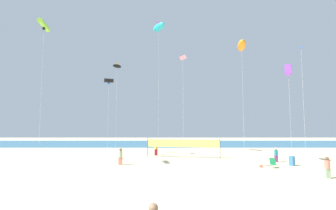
{
  "coord_description": "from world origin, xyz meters",
  "views": [
    {
      "loc": [
        -0.59,
        -17.66,
        3.95
      ],
      "look_at": [
        -0.48,
        9.95,
        6.21
      ],
      "focal_mm": 26.28,
      "sensor_mm": 36.0,
      "label": 1
    }
  ],
  "objects_px": {
    "volleyball_net": "(182,144)",
    "beach_handbag": "(260,166)",
    "kite_cyan_inflatable": "(158,27)",
    "kite_blue_diamond": "(300,54)",
    "kite_pink_diamond": "(182,59)",
    "kite_black_inflatable": "(116,66)",
    "beachgoer_sage_shirt": "(119,156)",
    "kite_orange_inflatable": "(241,46)",
    "kite_violet_box": "(287,70)",
    "beachgoer_mustard_shirt": "(155,148)",
    "kite_black_tube": "(108,81)",
    "kite_lime_tube": "(43,25)",
    "beachgoer_teal_shirt": "(275,154)",
    "folding_beach_chair": "(272,163)",
    "beachgoer_coral_shirt": "(326,167)",
    "trash_barrel": "(291,161)"
  },
  "relations": [
    {
      "from": "beachgoer_teal_shirt",
      "to": "beachgoer_mustard_shirt",
      "type": "relative_size",
      "value": 0.88
    },
    {
      "from": "kite_black_inflatable",
      "to": "kite_orange_inflatable",
      "type": "bearing_deg",
      "value": -23.06
    },
    {
      "from": "kite_orange_inflatable",
      "to": "kite_lime_tube",
      "type": "height_order",
      "value": "kite_lime_tube"
    },
    {
      "from": "beachgoer_sage_shirt",
      "to": "kite_blue_diamond",
      "type": "height_order",
      "value": "kite_blue_diamond"
    },
    {
      "from": "beachgoer_sage_shirt",
      "to": "kite_cyan_inflatable",
      "type": "xyz_separation_m",
      "value": [
        3.43,
        8.84,
        16.87
      ]
    },
    {
      "from": "folding_beach_chair",
      "to": "volleyball_net",
      "type": "distance_m",
      "value": 10.71
    },
    {
      "from": "kite_pink_diamond",
      "to": "kite_violet_box",
      "type": "distance_m",
      "value": 9.0
    },
    {
      "from": "beachgoer_mustard_shirt",
      "to": "kite_black_tube",
      "type": "height_order",
      "value": "kite_black_tube"
    },
    {
      "from": "beachgoer_sage_shirt",
      "to": "kite_lime_tube",
      "type": "height_order",
      "value": "kite_lime_tube"
    },
    {
      "from": "kite_black_tube",
      "to": "kite_cyan_inflatable",
      "type": "height_order",
      "value": "kite_cyan_inflatable"
    },
    {
      "from": "folding_beach_chair",
      "to": "kite_orange_inflatable",
      "type": "relative_size",
      "value": 0.07
    },
    {
      "from": "volleyball_net",
      "to": "beach_handbag",
      "type": "bearing_deg",
      "value": -44.95
    },
    {
      "from": "folding_beach_chair",
      "to": "kite_black_inflatable",
      "type": "xyz_separation_m",
      "value": [
        -16.24,
        7.67,
        10.94
      ]
    },
    {
      "from": "beachgoer_mustard_shirt",
      "to": "kite_blue_diamond",
      "type": "bearing_deg",
      "value": 113.9
    },
    {
      "from": "beachgoer_coral_shirt",
      "to": "beachgoer_teal_shirt",
      "type": "height_order",
      "value": "beachgoer_coral_shirt"
    },
    {
      "from": "kite_lime_tube",
      "to": "beach_handbag",
      "type": "bearing_deg",
      "value": 2.56
    },
    {
      "from": "trash_barrel",
      "to": "kite_black_inflatable",
      "type": "bearing_deg",
      "value": 161.07
    },
    {
      "from": "folding_beach_chair",
      "to": "beachgoer_sage_shirt",
      "type": "bearing_deg",
      "value": -173.21
    },
    {
      "from": "trash_barrel",
      "to": "beach_handbag",
      "type": "distance_m",
      "value": 3.61
    },
    {
      "from": "kite_black_tube",
      "to": "kite_lime_tube",
      "type": "distance_m",
      "value": 11.72
    },
    {
      "from": "beachgoer_sage_shirt",
      "to": "kite_cyan_inflatable",
      "type": "relative_size",
      "value": 0.09
    },
    {
      "from": "beachgoer_mustard_shirt",
      "to": "volleyball_net",
      "type": "bearing_deg",
      "value": 118.45
    },
    {
      "from": "kite_lime_tube",
      "to": "kite_violet_box",
      "type": "height_order",
      "value": "kite_lime_tube"
    },
    {
      "from": "beach_handbag",
      "to": "kite_black_inflatable",
      "type": "height_order",
      "value": "kite_black_inflatable"
    },
    {
      "from": "kite_black_tube",
      "to": "kite_violet_box",
      "type": "bearing_deg",
      "value": -34.57
    },
    {
      "from": "beachgoer_mustard_shirt",
      "to": "kite_orange_inflatable",
      "type": "distance_m",
      "value": 16.38
    },
    {
      "from": "beachgoer_coral_shirt",
      "to": "kite_cyan_inflatable",
      "type": "height_order",
      "value": "kite_cyan_inflatable"
    },
    {
      "from": "kite_black_inflatable",
      "to": "kite_blue_diamond",
      "type": "bearing_deg",
      "value": -26.29
    },
    {
      "from": "beachgoer_teal_shirt",
      "to": "kite_blue_diamond",
      "type": "relative_size",
      "value": 0.14
    },
    {
      "from": "kite_orange_inflatable",
      "to": "kite_black_inflatable",
      "type": "bearing_deg",
      "value": 156.94
    },
    {
      "from": "beach_handbag",
      "to": "kite_black_tube",
      "type": "height_order",
      "value": "kite_black_tube"
    },
    {
      "from": "volleyball_net",
      "to": "kite_cyan_inflatable",
      "type": "bearing_deg",
      "value": 131.93
    },
    {
      "from": "beachgoer_mustard_shirt",
      "to": "kite_black_tube",
      "type": "bearing_deg",
      "value": -32.44
    },
    {
      "from": "kite_orange_inflatable",
      "to": "kite_violet_box",
      "type": "bearing_deg",
      "value": -59.14
    },
    {
      "from": "kite_cyan_inflatable",
      "to": "kite_orange_inflatable",
      "type": "xyz_separation_m",
      "value": [
        8.92,
        -8.89,
        -5.62
      ]
    },
    {
      "from": "kite_orange_inflatable",
      "to": "kite_violet_box",
      "type": "height_order",
      "value": "kite_orange_inflatable"
    },
    {
      "from": "beachgoer_coral_shirt",
      "to": "kite_pink_diamond",
      "type": "xyz_separation_m",
      "value": [
        -10.54,
        2.65,
        8.89
      ]
    },
    {
      "from": "trash_barrel",
      "to": "kite_blue_diamond",
      "type": "relative_size",
      "value": 0.08
    },
    {
      "from": "kite_black_inflatable",
      "to": "kite_violet_box",
      "type": "xyz_separation_m",
      "value": [
        16.68,
        -10.32,
        -2.83
      ]
    },
    {
      "from": "kite_violet_box",
      "to": "beachgoer_teal_shirt",
      "type": "bearing_deg",
      "value": 77.37
    },
    {
      "from": "beachgoer_mustard_shirt",
      "to": "trash_barrel",
      "type": "height_order",
      "value": "beachgoer_mustard_shirt"
    },
    {
      "from": "kite_pink_diamond",
      "to": "kite_blue_diamond",
      "type": "relative_size",
      "value": 0.91
    },
    {
      "from": "kite_black_tube",
      "to": "kite_black_inflatable",
      "type": "bearing_deg",
      "value": -55.18
    },
    {
      "from": "kite_pink_diamond",
      "to": "kite_orange_inflatable",
      "type": "relative_size",
      "value": 0.79
    },
    {
      "from": "beachgoer_sage_shirt",
      "to": "kite_pink_diamond",
      "type": "relative_size",
      "value": 0.16
    },
    {
      "from": "kite_violet_box",
      "to": "beachgoer_coral_shirt",
      "type": "bearing_deg",
      "value": -49.24
    },
    {
      "from": "kite_blue_diamond",
      "to": "kite_pink_diamond",
      "type": "bearing_deg",
      "value": -177.6
    },
    {
      "from": "beach_handbag",
      "to": "kite_orange_inflatable",
      "type": "height_order",
      "value": "kite_orange_inflatable"
    },
    {
      "from": "kite_pink_diamond",
      "to": "kite_black_inflatable",
      "type": "distance_m",
      "value": 12.45
    },
    {
      "from": "beachgoer_teal_shirt",
      "to": "beachgoer_mustard_shirt",
      "type": "distance_m",
      "value": 14.38
    }
  ]
}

